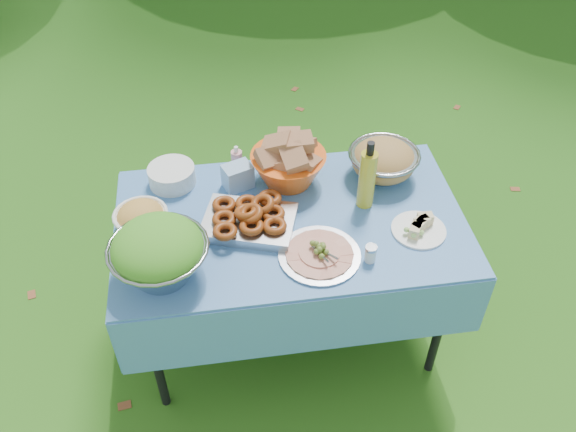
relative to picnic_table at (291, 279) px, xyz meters
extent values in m
plane|color=#0D390A|center=(0.00, 0.00, -0.38)|extent=(80.00, 80.00, 0.00)
cube|color=#84D1FF|center=(0.00, 0.00, 0.00)|extent=(1.46, 0.86, 0.76)
cylinder|color=white|center=(-0.49, 0.32, 0.42)|extent=(0.22, 0.22, 0.09)
cube|color=#8BB4DE|center=(-0.20, 0.25, 0.44)|extent=(0.15, 0.13, 0.11)
cylinder|color=pink|center=(-0.19, 0.35, 0.45)|extent=(0.06, 0.06, 0.15)
cube|color=#AFB0B4|center=(-0.18, -0.01, 0.42)|extent=(0.43, 0.36, 0.09)
cylinder|color=#A7A8AE|center=(0.08, -0.22, 0.42)|extent=(0.41, 0.41, 0.07)
cylinder|color=gold|center=(0.33, 0.05, 0.54)|extent=(0.08, 0.08, 0.32)
cylinder|color=white|center=(0.51, -0.14, 0.41)|extent=(0.28, 0.28, 0.06)
cylinder|color=silver|center=(0.27, -0.27, 0.42)|extent=(0.06, 0.06, 0.08)
camera|label=1|loc=(-0.28, -1.83, 2.14)|focal=38.00mm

